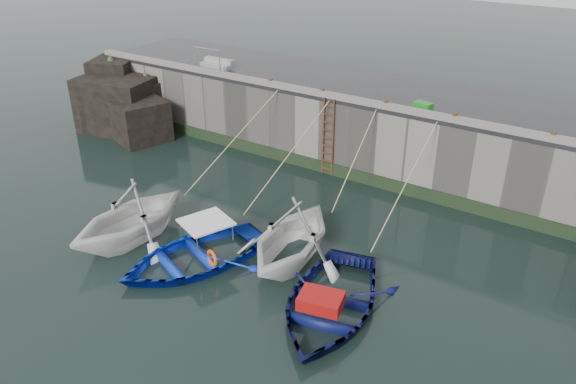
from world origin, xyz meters
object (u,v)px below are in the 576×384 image
Objects in this scene: boat_near_blacktrim at (291,259)px; bollard_e at (553,136)px; fish_crate at (423,106)px; bollard_a at (271,82)px; boat_near_navy at (329,310)px; bollard_d at (455,117)px; boat_near_blue at (194,262)px; ladder at (328,138)px; bollard_c at (386,104)px; bollard_b at (323,92)px; boat_near_white at (133,239)px.

boat_near_blacktrim is 15.55× the size of bollard_e.
bollard_a is (-6.44, -0.55, 0.00)m from fish_crate.
fish_crate is at bearing 83.25° from boat_near_navy.
boat_near_blue is at bearing -121.44° from bollard_d.
ladder reaches higher than boat_near_navy.
bollard_d reaches higher than ladder.
boat_near_blue is at bearing -106.29° from bollard_c.
bollard_b is (-4.92, 7.81, 3.30)m from boat_near_navy.
bollard_a is at bearing 180.00° from bollard_b.
bollard_c reaches higher than boat_near_blacktrim.
boat_near_white is at bearing -121.34° from bollard_c.
bollard_e is at bearing 0.00° from bollard_c.
fish_crate is at bearing 72.13° from boat_near_blacktrim.
bollard_e reaches higher than boat_near_blacktrim.
boat_near_white is at bearing 169.97° from boat_near_navy.
fish_crate is at bearing 14.48° from ladder.
boat_near_white is 0.92× the size of boat_near_blue.
bollard_e is at bearing 4.04° from fish_crate.
bollard_b is at bearing -161.10° from fish_crate.
boat_near_navy is 9.80m from bollard_b.
fish_crate is at bearing 24.06° from bollard_c.
ladder is 0.67× the size of boat_near_blue.
bollard_d is at bearing 50.49° from boat_near_white.
bollard_e is at bearing 0.00° from bollard_a.
bollard_c is at bearing 92.40° from boat_near_navy.
bollard_d is at bearing 0.00° from bollard_a.
boat_near_white is 11.28m from fish_crate.
boat_near_blue is 4.61m from boat_near_navy.
bollard_e is at bearing 0.00° from bollard_d.
ladder reaches higher than boat_near_blue.
bollard_a is (-5.22, 6.33, 3.30)m from boat_near_blacktrim.
bollard_d is at bearing 4.00° from ladder.
bollard_b is (-2.72, 6.33, 3.30)m from boat_near_blacktrim.
boat_near_white is 0.90× the size of boat_near_navy.
bollard_b reaches higher than ladder.
boat_near_navy is (4.60, 0.34, 0.00)m from boat_near_blue.
bollard_a and bollard_c have the same top height.
bollard_d is (0.38, 7.81, 3.30)m from boat_near_navy.
boat_near_blacktrim is at bearing -132.43° from bollard_e.
ladder is 3.47m from bollard_a.
bollard_e is (3.20, 0.00, 0.00)m from bollard_d.
bollard_b is at bearing 113.41° from boat_near_blue.
ladder is at bearing 73.62° from boat_near_white.
boat_near_blacktrim is 15.55× the size of bollard_b.
bollard_c is (-2.22, 7.81, 3.30)m from boat_near_navy.
bollard_c is 1.00× the size of bollard_e.
fish_crate is (6.25, 8.79, 3.30)m from boat_near_white.
ladder is 2.81m from bollard_c.
boat_near_blue is 17.12× the size of bollard_d.
boat_near_white is 15.80× the size of bollard_d.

